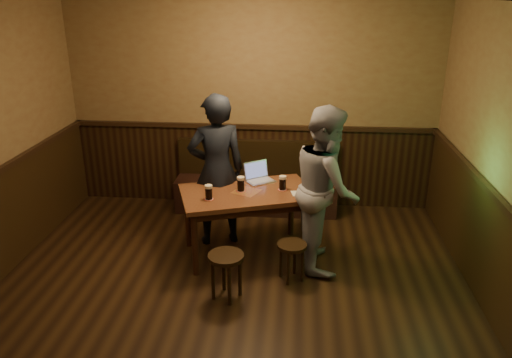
{
  "coord_description": "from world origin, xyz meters",
  "views": [
    {
      "loc": [
        0.64,
        -3.64,
        2.91
      ],
      "look_at": [
        0.2,
        1.39,
        0.97
      ],
      "focal_mm": 35.0,
      "sensor_mm": 36.0,
      "label": 1
    }
  ],
  "objects_px": {
    "pint_right": "(283,183)",
    "laptop": "(258,176)",
    "stool_left": "(226,263)",
    "person_grey": "(326,188)",
    "pint_mid": "(241,184)",
    "bench": "(256,188)",
    "pub_table": "(247,200)",
    "pint_left": "(209,192)",
    "person_suit": "(217,171)",
    "stool_right": "(292,251)"
  },
  "relations": [
    {
      "from": "person_grey",
      "to": "pint_mid",
      "type": "bearing_deg",
      "value": 77.54
    },
    {
      "from": "laptop",
      "to": "person_grey",
      "type": "distance_m",
      "value": 0.91
    },
    {
      "from": "pint_right",
      "to": "person_suit",
      "type": "height_order",
      "value": "person_suit"
    },
    {
      "from": "bench",
      "to": "stool_left",
      "type": "relative_size",
      "value": 4.56
    },
    {
      "from": "pint_left",
      "to": "person_grey",
      "type": "bearing_deg",
      "value": 5.76
    },
    {
      "from": "pint_left",
      "to": "pub_table",
      "type": "bearing_deg",
      "value": 33.43
    },
    {
      "from": "pub_table",
      "to": "pint_left",
      "type": "distance_m",
      "value": 0.49
    },
    {
      "from": "pub_table",
      "to": "person_grey",
      "type": "relative_size",
      "value": 0.91
    },
    {
      "from": "stool_right",
      "to": "laptop",
      "type": "distance_m",
      "value": 1.09
    },
    {
      "from": "stool_left",
      "to": "stool_right",
      "type": "distance_m",
      "value": 0.75
    },
    {
      "from": "laptop",
      "to": "person_suit",
      "type": "height_order",
      "value": "person_suit"
    },
    {
      "from": "laptop",
      "to": "person_grey",
      "type": "bearing_deg",
      "value": -65.74
    },
    {
      "from": "person_suit",
      "to": "person_grey",
      "type": "relative_size",
      "value": 1.02
    },
    {
      "from": "stool_right",
      "to": "person_grey",
      "type": "height_order",
      "value": "person_grey"
    },
    {
      "from": "pint_mid",
      "to": "pint_right",
      "type": "height_order",
      "value": "pint_mid"
    },
    {
      "from": "bench",
      "to": "person_grey",
      "type": "relative_size",
      "value": 1.22
    },
    {
      "from": "pub_table",
      "to": "stool_right",
      "type": "relative_size",
      "value": 3.88
    },
    {
      "from": "stool_left",
      "to": "stool_right",
      "type": "height_order",
      "value": "stool_left"
    },
    {
      "from": "stool_right",
      "to": "pint_mid",
      "type": "relative_size",
      "value": 2.47
    },
    {
      "from": "bench",
      "to": "laptop",
      "type": "height_order",
      "value": "laptop"
    },
    {
      "from": "pint_right",
      "to": "person_grey",
      "type": "distance_m",
      "value": 0.52
    },
    {
      "from": "stool_left",
      "to": "laptop",
      "type": "bearing_deg",
      "value": 80.6
    },
    {
      "from": "bench",
      "to": "pint_mid",
      "type": "height_order",
      "value": "bench"
    },
    {
      "from": "bench",
      "to": "pint_right",
      "type": "distance_m",
      "value": 1.35
    },
    {
      "from": "pint_mid",
      "to": "laptop",
      "type": "bearing_deg",
      "value": 63.82
    },
    {
      "from": "pub_table",
      "to": "pint_mid",
      "type": "relative_size",
      "value": 9.6
    },
    {
      "from": "stool_left",
      "to": "laptop",
      "type": "xyz_separation_m",
      "value": [
        0.21,
        1.27,
        0.45
      ]
    },
    {
      "from": "bench",
      "to": "stool_right",
      "type": "xyz_separation_m",
      "value": [
        0.53,
        -1.78,
        0.02
      ]
    },
    {
      "from": "bench",
      "to": "pub_table",
      "type": "distance_m",
      "value": 1.31
    },
    {
      "from": "laptop",
      "to": "person_suit",
      "type": "distance_m",
      "value": 0.5
    },
    {
      "from": "stool_left",
      "to": "pint_mid",
      "type": "xyz_separation_m",
      "value": [
        0.04,
        0.93,
        0.47
      ]
    },
    {
      "from": "stool_right",
      "to": "laptop",
      "type": "xyz_separation_m",
      "value": [
        -0.43,
        0.88,
        0.49
      ]
    },
    {
      "from": "pint_mid",
      "to": "person_grey",
      "type": "relative_size",
      "value": 0.09
    },
    {
      "from": "laptop",
      "to": "person_grey",
      "type": "xyz_separation_m",
      "value": [
        0.77,
        -0.48,
        0.07
      ]
    },
    {
      "from": "pint_left",
      "to": "person_grey",
      "type": "relative_size",
      "value": 0.09
    },
    {
      "from": "pub_table",
      "to": "person_suit",
      "type": "distance_m",
      "value": 0.52
    },
    {
      "from": "pub_table",
      "to": "laptop",
      "type": "distance_m",
      "value": 0.4
    },
    {
      "from": "stool_left",
      "to": "person_grey",
      "type": "distance_m",
      "value": 1.36
    },
    {
      "from": "pint_right",
      "to": "laptop",
      "type": "xyz_separation_m",
      "value": [
        -0.3,
        0.26,
        -0.03
      ]
    },
    {
      "from": "pub_table",
      "to": "stool_right",
      "type": "bearing_deg",
      "value": -63.79
    },
    {
      "from": "stool_left",
      "to": "person_suit",
      "type": "xyz_separation_m",
      "value": [
        -0.27,
        1.18,
        0.53
      ]
    },
    {
      "from": "person_suit",
      "to": "person_grey",
      "type": "height_order",
      "value": "person_suit"
    },
    {
      "from": "person_grey",
      "to": "pint_right",
      "type": "bearing_deg",
      "value": 61.38
    },
    {
      "from": "stool_left",
      "to": "person_grey",
      "type": "bearing_deg",
      "value": 38.84
    },
    {
      "from": "pint_mid",
      "to": "bench",
      "type": "bearing_deg",
      "value": 86.99
    },
    {
      "from": "pub_table",
      "to": "laptop",
      "type": "height_order",
      "value": "laptop"
    },
    {
      "from": "pub_table",
      "to": "pint_mid",
      "type": "xyz_separation_m",
      "value": [
        -0.07,
        0.01,
        0.19
      ]
    },
    {
      "from": "pub_table",
      "to": "stool_right",
      "type": "height_order",
      "value": "pub_table"
    },
    {
      "from": "pub_table",
      "to": "pint_left",
      "type": "relative_size",
      "value": 9.87
    },
    {
      "from": "pub_table",
      "to": "pint_mid",
      "type": "distance_m",
      "value": 0.2
    }
  ]
}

